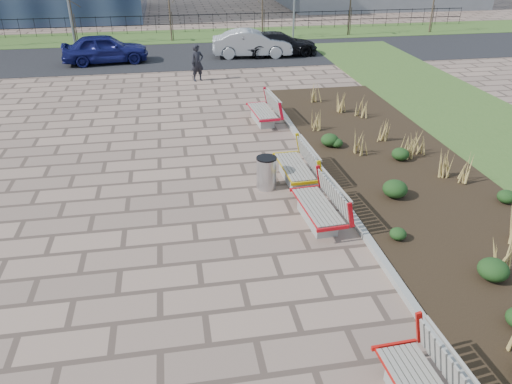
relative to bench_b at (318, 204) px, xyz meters
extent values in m
plane|color=#846A5B|center=(-3.00, -2.87, -0.50)|extent=(120.00, 120.00, 0.00)
cube|color=black|center=(3.25, 2.13, -0.45)|extent=(4.50, 18.00, 0.10)
cube|color=gray|center=(0.92, 2.13, -0.42)|extent=(0.16, 18.00, 0.15)
cube|color=#33511E|center=(-3.00, 25.13, -0.48)|extent=(80.00, 5.00, 0.04)
cube|color=black|center=(-3.00, 19.13, -0.49)|extent=(80.00, 7.00, 0.02)
cylinder|color=#B2B2B7|center=(-0.88, 2.04, -0.05)|extent=(0.55, 0.55, 0.90)
imported|color=black|center=(-1.97, 13.67, 0.35)|extent=(0.72, 0.59, 1.70)
imported|color=#131655|center=(-6.63, 18.08, 0.28)|extent=(4.65, 2.27, 1.53)
imported|color=#93959A|center=(1.42, 18.25, 0.26)|extent=(4.58, 1.95, 1.47)
imported|color=black|center=(2.97, 18.35, 0.17)|extent=(4.53, 1.94, 1.30)
camera|label=1|loc=(-3.29, -10.19, 5.90)|focal=35.00mm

